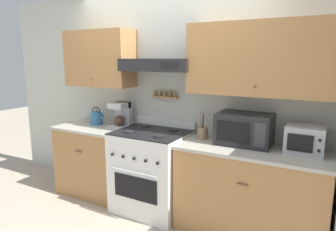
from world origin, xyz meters
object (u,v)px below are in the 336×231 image
object	(u,v)px
tea_kettle	(97,117)
microwave	(244,129)
toaster_oven	(305,139)
utensil_crock	(203,132)
stove_range	(152,170)
coffee_maker	(121,115)

from	to	relation	value
tea_kettle	microwave	size ratio (longest dim) A/B	0.44
toaster_oven	tea_kettle	bearing A→B (deg)	179.96
utensil_crock	microwave	bearing A→B (deg)	2.31
stove_range	utensil_crock	xyz separation A→B (m)	(0.56, 0.13, 0.49)
coffee_maker	microwave	size ratio (longest dim) A/B	0.59
stove_range	toaster_oven	distance (m)	1.66
stove_range	utensil_crock	size ratio (longest dim) A/B	3.62
stove_range	tea_kettle	distance (m)	1.07
tea_kettle	toaster_oven	size ratio (longest dim) A/B	0.71
stove_range	tea_kettle	size ratio (longest dim) A/B	4.39
tea_kettle	toaster_oven	distance (m)	2.49
microwave	utensil_crock	world-z (taller)	microwave
coffee_maker	stove_range	bearing A→B (deg)	-16.70
coffee_maker	microwave	world-z (taller)	coffee_maker
microwave	toaster_oven	bearing A→B (deg)	-2.00
utensil_crock	toaster_oven	distance (m)	1.00
stove_range	coffee_maker	xyz separation A→B (m)	(-0.54, 0.16, 0.58)
microwave	toaster_oven	xyz separation A→B (m)	(0.56, -0.02, -0.03)
microwave	toaster_oven	world-z (taller)	microwave
microwave	utensil_crock	bearing A→B (deg)	-177.69
coffee_maker	utensil_crock	xyz separation A→B (m)	(1.11, -0.03, -0.09)
tea_kettle	utensil_crock	bearing A→B (deg)	0.00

